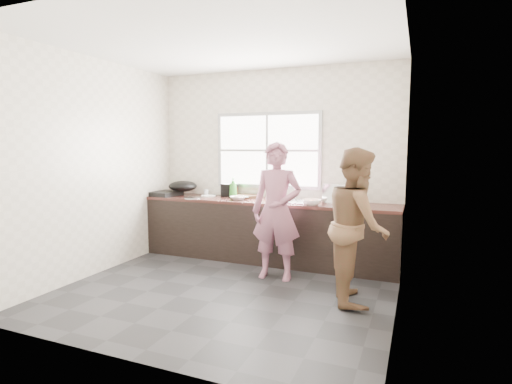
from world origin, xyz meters
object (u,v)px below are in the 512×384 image
at_px(wok, 183,186).
at_px(bottle_brown_short, 227,191).
at_px(black_pot, 229,190).
at_px(glass_jar, 206,192).
at_px(pot_lid_right, 209,195).
at_px(bowl_mince, 238,198).
at_px(bowl_crabs, 312,203).
at_px(pot_lid_left, 193,198).
at_px(plate_food, 209,196).
at_px(bottle_green, 233,188).
at_px(dish_rack, 339,194).
at_px(person_side, 357,225).
at_px(bottle_brown_tall, 233,190).
at_px(bowl_held, 278,201).
at_px(burner, 164,193).
at_px(woman, 277,215).
at_px(cutting_board, 245,196).

bearing_deg(wok, bottle_brown_short, 15.77).
bearing_deg(black_pot, bottle_brown_short, 164.56).
xyz_separation_m(glass_jar, pot_lid_right, (0.05, -0.01, -0.04)).
xyz_separation_m(bowl_mince, bowl_crabs, (1.08, -0.09, 0.00)).
bearing_deg(pot_lid_left, plate_food, 65.20).
xyz_separation_m(black_pot, bottle_green, (0.13, -0.14, 0.05)).
distance_m(dish_rack, pot_lid_right, 2.01).
bearing_deg(person_side, bottle_green, 44.99).
bearing_deg(bottle_brown_tall, bowl_crabs, -16.31).
height_order(bowl_held, bottle_brown_short, bottle_brown_short).
bearing_deg(bowl_mince, bowl_crabs, -4.97).
bearing_deg(pot_lid_right, black_pot, 12.45).
xyz_separation_m(pot_lid_left, pot_lid_right, (0.07, 0.36, -0.00)).
height_order(burner, pot_lid_right, burner).
bearing_deg(bottle_brown_tall, plate_food, -160.79).
height_order(woman, bottle_brown_tall, woman).
bearing_deg(woman, black_pot, 137.19).
height_order(bowl_mince, bottle_green, bottle_green).
relative_size(black_pot, dish_rack, 0.74).
bearing_deg(pot_lid_right, bottle_green, -9.25).
xyz_separation_m(plate_food, dish_rack, (1.95, -0.04, 0.13)).
distance_m(glass_jar, burner, 0.64).
height_order(bottle_green, glass_jar, bottle_green).
bearing_deg(bowl_held, bottle_brown_tall, 155.55).
height_order(plate_food, pot_lid_right, plate_food).
height_order(plate_food, wok, wok).
bearing_deg(person_side, bowl_held, 39.30).
distance_m(bottle_green, wok, 0.84).
xyz_separation_m(glass_jar, burner, (-0.59, -0.24, -0.01)).
xyz_separation_m(bowl_held, black_pot, (-0.92, 0.43, 0.06)).
bearing_deg(bottle_brown_short, wok, -164.23).
relative_size(bowl_mince, bottle_brown_tall, 1.08).
xyz_separation_m(bowl_mince, bowl_held, (0.62, -0.09, 0.01)).
distance_m(bowl_held, pot_lid_left, 1.30).
bearing_deg(bottle_green, bottle_brown_short, 137.86).
height_order(cutting_board, pot_lid_right, cutting_board).
bearing_deg(wok, pot_lid_right, 15.43).
xyz_separation_m(person_side, bottle_brown_short, (-2.11, 1.25, 0.14)).
bearing_deg(bowl_crabs, woman, -125.17).
bearing_deg(bottle_brown_tall, woman, -40.37).
height_order(bowl_held, burner, same).
relative_size(woman, glass_jar, 16.79).
relative_size(bowl_crabs, bottle_brown_short, 1.25).
distance_m(wok, pot_lid_right, 0.43).
distance_m(bottle_brown_short, burner, 0.98).
bearing_deg(bottle_green, bowl_mince, -48.01).
relative_size(plate_food, burner, 0.52).
xyz_separation_m(person_side, bottle_brown_tall, (-1.98, 1.19, 0.16)).
distance_m(cutting_board, bowl_crabs, 1.18).
xyz_separation_m(bowl_held, glass_jar, (-1.29, 0.37, 0.01)).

